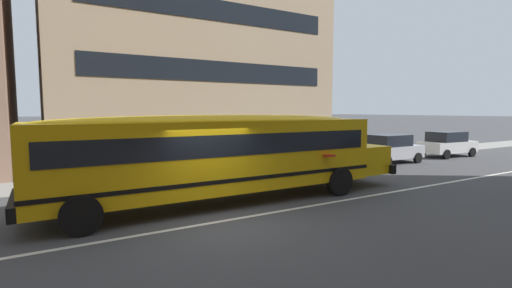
# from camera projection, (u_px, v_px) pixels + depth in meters

# --- Properties ---
(ground_plane) EXTENTS (400.00, 400.00, 0.00)m
(ground_plane) POSITION_uv_depth(u_px,v_px,m) (221.00, 221.00, 10.01)
(ground_plane) COLOR #424244
(sidewalk_far) EXTENTS (120.00, 3.00, 0.01)m
(sidewalk_far) POSITION_uv_depth(u_px,v_px,m) (146.00, 177.00, 16.74)
(sidewalk_far) COLOR gray
(sidewalk_far) RESTS_ON ground_plane
(lane_centreline) EXTENTS (110.00, 0.16, 0.01)m
(lane_centreline) POSITION_uv_depth(u_px,v_px,m) (221.00, 221.00, 10.01)
(lane_centreline) COLOR silver
(lane_centreline) RESTS_ON ground_plane
(school_bus) EXTENTS (12.90, 3.09, 2.88)m
(school_bus) POSITION_uv_depth(u_px,v_px,m) (224.00, 150.00, 12.03)
(school_bus) COLOR yellow
(school_bus) RESTS_ON ground_plane
(parked_car_silver_by_entrance) EXTENTS (3.90, 1.88, 1.64)m
(parked_car_silver_by_entrance) POSITION_uv_depth(u_px,v_px,m) (390.00, 148.00, 21.02)
(parked_car_silver_by_entrance) COLOR #B7BABF
(parked_car_silver_by_entrance) RESTS_ON ground_plane
(parked_car_white_far_corner) EXTENTS (3.99, 2.05, 1.64)m
(parked_car_white_far_corner) POSITION_uv_depth(u_px,v_px,m) (447.00, 144.00, 23.98)
(parked_car_white_far_corner) COLOR silver
(parked_car_white_far_corner) RESTS_ON ground_plane
(apartment_block_far_centre) EXTENTS (16.49, 12.68, 19.70)m
(apartment_block_far_centre) POSITION_uv_depth(u_px,v_px,m) (178.00, 9.00, 24.74)
(apartment_block_far_centre) COLOR tan
(apartment_block_far_centre) RESTS_ON ground_plane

